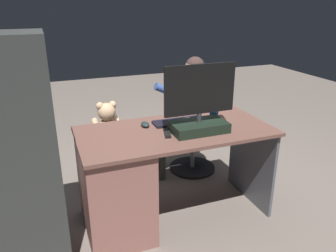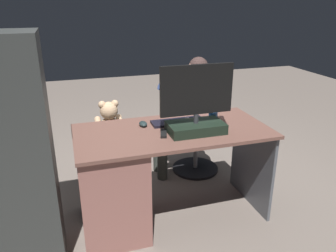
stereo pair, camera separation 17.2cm
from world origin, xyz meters
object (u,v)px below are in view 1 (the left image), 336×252
desk (128,180)px  keyboard (179,121)px  computer_mouse (145,124)px  office_chair_teddy (110,159)px  monitor (199,111)px  cup (214,116)px  visitor_chair (193,146)px  tv_remote (167,133)px  teddy_bear (107,123)px  person (186,107)px

desk → keyboard: size_ratio=3.45×
computer_mouse → office_chair_teddy: (0.19, -0.55, -0.52)m
monitor → computer_mouse: monitor is taller
cup → visitor_chair: size_ratio=0.19×
computer_mouse → cup: bearing=170.7°
monitor → tv_remote: monitor is taller
computer_mouse → cup: (-0.54, 0.09, 0.03)m
visitor_chair → desk: bearing=38.2°
cup → teddy_bear: size_ratio=0.24×
monitor → visitor_chair: (-0.32, -0.76, -0.65)m
cup → desk: bearing=4.2°
tv_remote → visitor_chair: size_ratio=0.32×
monitor → cup: 0.28m
desk → tv_remote: tv_remote is taller
monitor → computer_mouse: (0.34, -0.24, -0.14)m
desk → keyboard: 0.60m
computer_mouse → office_chair_teddy: size_ratio=0.19×
tv_remote → teddy_bear: 0.84m
monitor → computer_mouse: 0.44m
office_chair_teddy → visitor_chair: 0.85m
keyboard → cup: size_ratio=4.65×
tv_remote → office_chair_teddy: tv_remote is taller
teddy_bear → person: 0.77m
keyboard → computer_mouse: (0.28, -0.01, 0.01)m
keyboard → person: size_ratio=0.36×
monitor → keyboard: size_ratio=1.28×
desk → teddy_bear: (0.00, -0.71, 0.21)m
office_chair_teddy → teddy_bear: (0.00, -0.01, 0.36)m
office_chair_teddy → visitor_chair: (-0.85, 0.03, 0.01)m
computer_mouse → teddy_bear: 0.62m
office_chair_teddy → keyboard: bearing=129.5°
monitor → visitor_chair: monitor is taller
keyboard → tv_remote: size_ratio=2.80×
cup → teddy_bear: bearing=-41.8°
keyboard → office_chair_teddy: keyboard is taller
tv_remote → visitor_chair: 1.05m
computer_mouse → tv_remote: size_ratio=0.64×
desk → teddy_bear: size_ratio=3.93×
cup → teddy_bear: 1.00m
desk → tv_remote: bearing=166.9°
desk → keyboard: keyboard is taller
monitor → office_chair_teddy: size_ratio=1.06×
computer_mouse → office_chair_teddy: bearing=-71.1°
computer_mouse → tv_remote: computer_mouse is taller
visitor_chair → person: person is taller
cup → office_chair_teddy: (0.73, -0.64, -0.54)m
monitor → teddy_bear: 1.00m
computer_mouse → cup: cup is taller
tv_remote → person: person is taller
desk → keyboard: bearing=-164.6°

